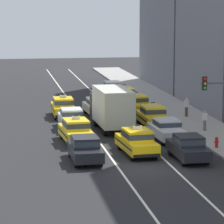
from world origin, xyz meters
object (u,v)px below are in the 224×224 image
Objects in this scene: taxi_left_fourth at (63,107)px; pedestrian_by_storefront at (186,107)px; box_truck_center_second at (111,107)px; pedestrian_near_crosswalk at (205,120)px; sedan_left_nearest at (85,148)px; sedan_right_nearest at (188,147)px; sedan_right_second at (167,129)px; taxi_right_fourth at (136,104)px; sedan_center_third at (97,106)px; fire_hydrant at (217,142)px; taxi_left_second at (76,130)px; taxi_center_nearest at (137,141)px; taxi_right_fifth at (124,96)px; sedan_left_third at (71,118)px; sedan_right_sixth at (112,88)px; taxi_right_third at (153,116)px.

taxi_left_fourth is 10.52m from pedestrian_by_storefront.
box_truck_center_second is 4.58× the size of pedestrian_near_crosswalk.
sedan_left_nearest is 1.00× the size of sedan_right_nearest.
box_truck_center_second is at bearing 123.25° from sedan_right_second.
pedestrian_by_storefront is at bearing -38.19° from taxi_right_fourth.
fire_hydrant is at bearing -68.05° from sedan_center_third.
sedan_left_nearest is 6.38m from sedan_right_nearest.
sedan_right_nearest is (6.27, -6.34, -0.03)m from taxi_left_second.
taxi_center_nearest and taxi_right_fifth have the same top height.
sedan_right_nearest is at bearing -62.52° from sedan_left_third.
pedestrian_near_crosswalk is (6.73, -2.43, -0.85)m from box_truck_center_second.
pedestrian_by_storefront is at bearing 83.28° from fire_hydrant.
taxi_left_fourth is 13.32m from sedan_right_sixth.
taxi_center_nearest reaches higher than fire_hydrant.
taxi_right_fourth reaches higher than sedan_center_third.
sedan_center_third is 1.01× the size of sedan_right_second.
pedestrian_near_crosswalk is at bearing 37.18° from sedan_left_nearest.
box_truck_center_second reaches higher than pedestrian_near_crosswalk.
taxi_center_nearest is at bearing -136.08° from pedestrian_near_crosswalk.
box_truck_center_second reaches higher than sedan_right_second.
sedan_left_nearest is 2.74× the size of pedestrian_by_storefront.
taxi_right_fifth is at bearing 73.35° from sedan_left_nearest.
taxi_right_third is at bearing 9.08° from box_truck_center_second.
taxi_right_fifth reaches higher than fire_hydrant.
taxi_right_fifth is (3.35, 12.21, -0.90)m from box_truck_center_second.
pedestrian_near_crosswalk is (3.34, -9.25, 0.05)m from taxi_right_fourth.
sedan_right_second is (0.13, 5.88, 0.00)m from sedan_right_nearest.
sedan_right_nearest is 9.08m from pedestrian_near_crosswalk.
box_truck_center_second is 7.21m from pedestrian_near_crosswalk.
sedan_left_nearest and sedan_left_third have the same top height.
taxi_right_fourth is 11.26m from sedan_right_sixth.
taxi_right_third reaches higher than sedan_left_nearest.
sedan_right_second is (3.34, -11.17, 0.00)m from sedan_center_third.
taxi_left_second is 1.00× the size of taxi_right_fourth.
pedestrian_by_storefront is at bearing 65.53° from sedan_right_second.
taxi_left_fourth and taxi_right_fourth have the same top height.
taxi_right_fourth reaches higher than pedestrian_by_storefront.
sedan_left_nearest is at bearing -126.86° from pedestrian_by_storefront.
taxi_center_nearest is 1.06× the size of sedan_center_third.
taxi_right_third reaches higher than sedan_left_third.
taxi_center_nearest is (3.20, -9.54, 0.03)m from sedan_left_third.
taxi_right_fifth is (-0.05, 5.39, 0.00)m from taxi_right_fourth.
sedan_left_third is at bearing -117.01° from sedan_center_third.
sedan_right_sixth is (3.20, 18.09, -0.93)m from box_truck_center_second.
taxi_left_second is 5.52m from box_truck_center_second.
sedan_center_third is (3.13, 16.38, 0.00)m from sedan_left_nearest.
taxi_right_fifth reaches higher than pedestrian_by_storefront.
taxi_left_second is 5.53m from taxi_center_nearest.
pedestrian_by_storefront is at bearing 86.33° from pedestrian_near_crosswalk.
sedan_right_sixth reaches higher than fire_hydrant.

